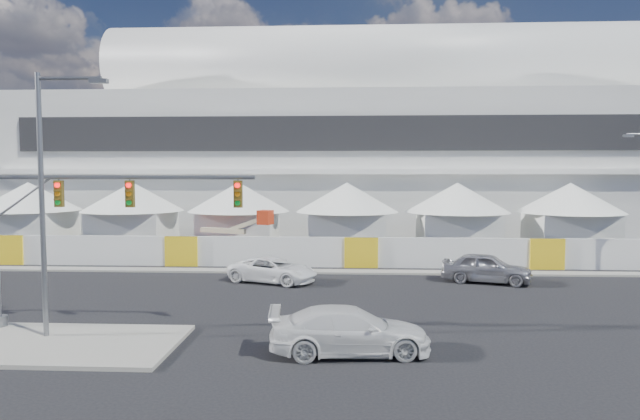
# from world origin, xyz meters

# --- Properties ---
(ground) EXTENTS (160.00, 160.00, 0.00)m
(ground) POSITION_xyz_m (0.00, 0.00, 0.00)
(ground) COLOR black
(ground) RESTS_ON ground
(median_island) EXTENTS (10.00, 5.00, 0.15)m
(median_island) POSITION_xyz_m (-6.00, -3.00, 0.07)
(median_island) COLOR gray
(median_island) RESTS_ON ground
(far_curb) EXTENTS (80.00, 1.20, 0.12)m
(far_curb) POSITION_xyz_m (20.00, 12.50, 0.06)
(far_curb) COLOR gray
(far_curb) RESTS_ON ground
(stadium) EXTENTS (80.00, 24.80, 21.98)m
(stadium) POSITION_xyz_m (8.71, 41.50, 9.45)
(stadium) COLOR silver
(stadium) RESTS_ON ground
(tent_row) EXTENTS (53.40, 8.40, 5.40)m
(tent_row) POSITION_xyz_m (0.50, 24.00, 3.15)
(tent_row) COLOR white
(tent_row) RESTS_ON ground
(hoarding_fence) EXTENTS (70.00, 0.25, 2.00)m
(hoarding_fence) POSITION_xyz_m (6.00, 14.50, 1.00)
(hoarding_fence) COLOR white
(hoarding_fence) RESTS_ON ground
(sedan_silver) EXTENTS (3.37, 5.37, 1.70)m
(sedan_silver) POSITION_xyz_m (13.06, 9.79, 0.85)
(sedan_silver) COLOR #A9A9AE
(sedan_silver) RESTS_ON ground
(pickup_curb) EXTENTS (4.01, 5.64, 1.43)m
(pickup_curb) POSITION_xyz_m (0.86, 9.26, 0.71)
(pickup_curb) COLOR white
(pickup_curb) RESTS_ON ground
(pickup_near) EXTENTS (2.82, 5.82, 1.63)m
(pickup_near) POSITION_xyz_m (5.27, -3.28, 0.82)
(pickup_near) COLOR silver
(pickup_near) RESTS_ON ground
(lot_car_b) EXTENTS (1.61, 3.99, 1.36)m
(lot_car_b) POSITION_xyz_m (26.12, 19.31, 0.68)
(lot_car_b) COLOR black
(lot_car_b) RESTS_ON ground
(traffic_mast) EXTENTS (10.79, 0.66, 6.84)m
(traffic_mast) POSITION_xyz_m (-6.45, -1.03, 4.05)
(traffic_mast) COLOR gray
(traffic_mast) RESTS_ON median_island
(streetlight_median) EXTENTS (2.72, 0.27, 9.85)m
(streetlight_median) POSITION_xyz_m (-5.98, -2.22, 5.80)
(streetlight_median) COLOR gray
(streetlight_median) RESTS_ON median_island
(boom_lift) EXTENTS (7.33, 2.81, 3.59)m
(boom_lift) POSITION_xyz_m (-4.48, 18.70, 0.96)
(boom_lift) COLOR red
(boom_lift) RESTS_ON ground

